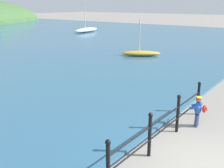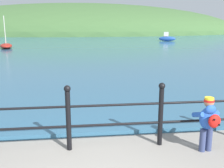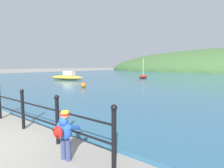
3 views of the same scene
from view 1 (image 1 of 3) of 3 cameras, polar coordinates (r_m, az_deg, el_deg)
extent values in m
cylinder|color=black|center=(5.63, -0.86, -17.87)|extent=(0.09, 0.09, 1.10)
sphere|color=black|center=(5.31, -0.88, -12.57)|extent=(0.12, 0.12, 0.12)
cylinder|color=black|center=(6.84, 8.19, -11.27)|extent=(0.09, 0.09, 1.10)
sphere|color=black|center=(6.58, 8.41, -6.67)|extent=(0.12, 0.12, 0.12)
cylinder|color=black|center=(8.23, 14.11, -6.60)|extent=(0.09, 0.09, 1.10)
sphere|color=black|center=(8.01, 14.41, -2.67)|extent=(0.12, 0.12, 0.12)
cylinder|color=black|center=(9.71, 18.20, -3.27)|extent=(0.09, 0.09, 1.10)
sphere|color=black|center=(9.53, 18.53, 0.10)|extent=(0.12, 0.12, 0.12)
cylinder|color=black|center=(7.41, 11.56, -6.85)|extent=(5.09, 0.04, 0.04)
cylinder|color=black|center=(7.56, 11.39, -9.41)|extent=(5.09, 0.04, 0.04)
cylinder|color=navy|center=(8.84, 17.87, -7.65)|extent=(0.11, 0.11, 0.42)
cylinder|color=navy|center=(8.96, 18.06, -7.34)|extent=(0.11, 0.11, 0.42)
ellipsoid|color=blue|center=(8.74, 18.21, -5.04)|extent=(0.32, 0.25, 0.40)
ellipsoid|color=blue|center=(8.67, 18.70, -4.00)|extent=(0.21, 0.14, 0.18)
cylinder|color=blue|center=(8.62, 17.46, -4.93)|extent=(0.13, 0.32, 0.19)
cylinder|color=blue|center=(8.88, 17.90, -4.33)|extent=(0.13, 0.32, 0.19)
sphere|color=#A37556|center=(8.64, 18.39, -3.23)|extent=(0.17, 0.17, 0.17)
cylinder|color=red|center=(8.63, 18.41, -3.04)|extent=(0.17, 0.17, 0.04)
cylinder|color=yellow|center=(8.62, 18.43, -2.79)|extent=(0.16, 0.16, 0.04)
ellipsoid|color=red|center=(8.70, 19.47, -5.13)|extent=(0.23, 0.16, 0.24)
sphere|color=black|center=(8.62, 19.86, -4.98)|extent=(0.04, 0.04, 0.04)
sphere|color=black|center=(8.75, 19.93, -5.37)|extent=(0.04, 0.04, 0.04)
ellipsoid|color=gold|center=(19.69, 6.31, 6.67)|extent=(2.35, 2.86, 0.38)
cylinder|color=beige|center=(19.49, 6.01, 10.54)|extent=(0.07, 0.07, 2.29)
ellipsoid|color=silver|center=(37.17, -5.59, 11.65)|extent=(5.15, 2.25, 0.57)
cylinder|color=beige|center=(36.81, -5.95, 16.30)|extent=(0.07, 0.07, 5.47)
camera|label=2|loc=(5.97, 51.27, -4.45)|focal=42.00mm
camera|label=3|loc=(10.69, 34.87, 3.84)|focal=28.00mm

